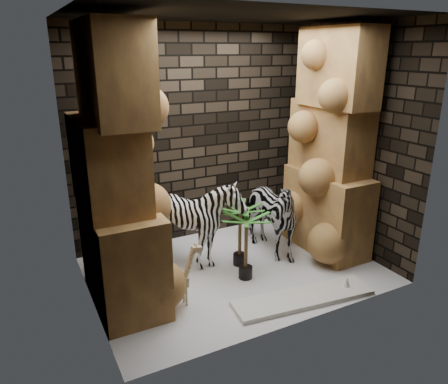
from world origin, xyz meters
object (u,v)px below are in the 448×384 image
zebra_right (266,208)px  giraffe_toy (176,277)px  zebra_left (196,226)px  palm_front (240,235)px  palm_back (246,247)px  surfboard (303,298)px

zebra_right → giraffe_toy: 1.70m
zebra_right → giraffe_toy: (-1.54, -0.66, -0.30)m
zebra_left → palm_front: (0.50, -0.24, -0.13)m
palm_back → palm_front: bearing=72.9°
zebra_left → palm_back: bearing=-48.8°
zebra_left → surfboard: bearing=-54.0°
giraffe_toy → palm_front: (1.07, 0.52, 0.05)m
giraffe_toy → surfboard: bearing=-25.6°
palm_back → surfboard: 0.88m
zebra_left → surfboard: zebra_left is taller
zebra_left → giraffe_toy: bearing=-120.2°
palm_front → palm_back: (-0.10, -0.33, 0.00)m
zebra_right → palm_front: size_ratio=1.59×
zebra_right → palm_back: size_ratio=1.57×
zebra_left → palm_back: size_ratio=1.44×
surfboard → palm_back: bearing=121.9°
zebra_right → zebra_left: size_ratio=1.09×
palm_front → surfboard: palm_front is taller
zebra_right → giraffe_toy: zebra_right is taller
zebra_right → giraffe_toy: bearing=-158.9°
giraffe_toy → palm_front: size_ratio=0.87×
zebra_right → surfboard: size_ratio=0.81×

